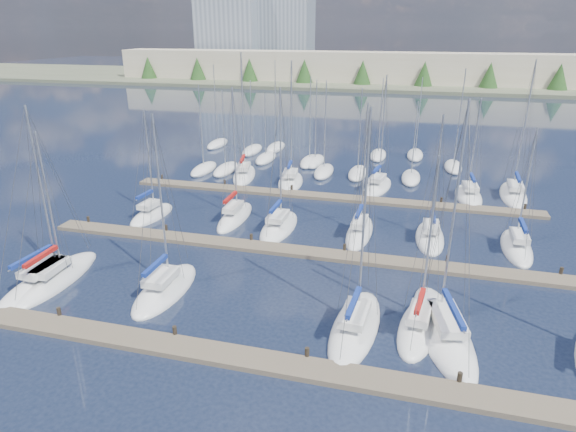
% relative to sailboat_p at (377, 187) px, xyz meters
% --- Properties ---
extents(ground, '(400.00, 400.00, 0.00)m').
position_rel_sailboat_p_xyz_m(ground, '(-5.14, 25.21, -0.19)').
color(ground, '#1D263B').
rests_on(ground, ground).
extents(dock_near, '(44.00, 1.93, 1.10)m').
position_rel_sailboat_p_xyz_m(dock_near, '(-5.14, -32.77, -0.03)').
color(dock_near, '#6B5E4C').
rests_on(dock_near, ground).
extents(dock_mid, '(44.00, 1.93, 1.10)m').
position_rel_sailboat_p_xyz_m(dock_mid, '(-5.14, -18.77, -0.03)').
color(dock_mid, '#6B5E4C').
rests_on(dock_mid, ground).
extents(dock_far, '(44.00, 1.93, 1.10)m').
position_rel_sailboat_p_xyz_m(dock_far, '(-5.14, -4.77, -0.03)').
color(dock_far, '#6B5E4C').
rests_on(dock_far, ground).
extents(sailboat_p, '(3.86, 8.09, 13.25)m').
position_rel_sailboat_p_xyz_m(sailboat_p, '(0.00, 0.00, 0.00)').
color(sailboat_p, white).
rests_on(sailboat_p, ground).
extents(sailboat_r, '(3.28, 9.41, 14.97)m').
position_rel_sailboat_p_xyz_m(sailboat_r, '(14.58, 1.02, 0.00)').
color(sailboat_r, white).
rests_on(sailboat_r, ground).
extents(sailboat_m, '(2.51, 7.60, 10.77)m').
position_rel_sailboat_p_xyz_m(sailboat_m, '(12.58, -13.42, -0.01)').
color(sailboat_m, white).
rests_on(sailboat_m, ground).
extents(sailboat_l, '(2.57, 7.43, 11.42)m').
position_rel_sailboat_p_xyz_m(sailboat_l, '(5.63, -13.15, -0.00)').
color(sailboat_l, white).
rests_on(sailboat_l, ground).
extents(sailboat_q, '(3.06, 7.76, 11.25)m').
position_rel_sailboat_p_xyz_m(sailboat_q, '(9.82, -0.63, -0.01)').
color(sailboat_q, white).
rests_on(sailboat_q, ground).
extents(sailboat_f, '(5.01, 10.77, 14.55)m').
position_rel_sailboat_p_xyz_m(sailboat_f, '(6.23, -27.21, -0.01)').
color(sailboat_f, white).
rests_on(sailboat_f, ground).
extents(sailboat_c, '(2.94, 7.76, 12.99)m').
position_rel_sailboat_p_xyz_m(sailboat_c, '(-12.36, -27.08, -0.01)').
color(sailboat_c, white).
rests_on(sailboat_c, ground).
extents(sailboat_b, '(2.94, 8.46, 11.62)m').
position_rel_sailboat_p_xyz_m(sailboat_b, '(-20.68, -27.80, -0.01)').
color(sailboat_b, white).
rests_on(sailboat_b, ground).
extents(sailboat_n, '(4.38, 8.91, 15.31)m').
position_rel_sailboat_p_xyz_m(sailboat_n, '(-16.38, 0.66, 0.01)').
color(sailboat_n, white).
rests_on(sailboat_n, ground).
extents(sailboat_o, '(3.89, 8.11, 14.57)m').
position_rel_sailboat_p_xyz_m(sailboat_o, '(-10.14, -0.56, 0.01)').
color(sailboat_o, white).
rests_on(sailboat_o, ground).
extents(sailboat_k, '(2.40, 7.97, 12.20)m').
position_rel_sailboat_p_xyz_m(sailboat_k, '(-0.43, -13.58, 0.01)').
color(sailboat_k, white).
rests_on(sailboat_k, ground).
extents(sailboat_j, '(2.87, 7.93, 13.31)m').
position_rel_sailboat_p_xyz_m(sailboat_j, '(-7.72, -14.21, -0.00)').
color(sailboat_j, white).
rests_on(sailboat_j, ground).
extents(sailboat_d, '(3.37, 8.85, 14.10)m').
position_rel_sailboat_p_xyz_m(sailboat_d, '(1.06, -28.21, -0.00)').
color(sailboat_d, white).
rests_on(sailboat_d, ground).
extents(sailboat_e, '(3.22, 7.30, 11.52)m').
position_rel_sailboat_p_xyz_m(sailboat_e, '(4.80, -27.28, 0.00)').
color(sailboat_e, white).
rests_on(sailboat_e, ground).
extents(sailboat_a, '(3.34, 9.52, 13.28)m').
position_rel_sailboat_p_xyz_m(sailboat_a, '(-21.18, -27.87, -0.01)').
color(sailboat_a, white).
rests_on(sailboat_a, ground).
extents(sailboat_h, '(2.86, 6.44, 10.95)m').
position_rel_sailboat_p_xyz_m(sailboat_h, '(-20.53, -14.49, -0.00)').
color(sailboat_h, white).
rests_on(sailboat_h, ground).
extents(sailboat_i, '(2.39, 7.94, 13.04)m').
position_rel_sailboat_p_xyz_m(sailboat_i, '(-12.50, -12.94, 0.01)').
color(sailboat_i, white).
rests_on(sailboat_i, ground).
extents(distant_boats, '(36.93, 20.75, 13.30)m').
position_rel_sailboat_p_xyz_m(distant_boats, '(-9.49, 8.98, 0.11)').
color(distant_boats, '#9EA0A5').
rests_on(distant_boats, ground).
extents(shoreline, '(400.00, 60.00, 38.00)m').
position_rel_sailboat_p_xyz_m(shoreline, '(-18.44, 114.98, 7.26)').
color(shoreline, '#666B51').
rests_on(shoreline, ground).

